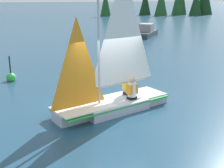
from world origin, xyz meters
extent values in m
plane|color=navy|center=(0.00, 0.00, 0.00)|extent=(260.00, 260.00, 0.00)
cube|color=#B2BCCC|center=(0.00, 0.00, 0.18)|extent=(2.67, 2.22, 0.35)
cube|color=#B2BCCC|center=(-1.48, -0.72, 0.18)|extent=(1.19, 1.09, 0.35)
cube|color=#B2BCCC|center=(1.48, 0.72, 0.18)|extent=(1.37, 1.45, 0.35)
cube|color=green|center=(0.00, 0.00, 0.29)|extent=(4.31, 3.02, 0.05)
cube|color=silver|center=(-1.04, -0.51, 0.37)|extent=(2.25, 1.94, 0.04)
cylinder|color=#B7B7BC|center=(-0.47, -0.23, 2.62)|extent=(0.08, 0.08, 4.54)
cylinder|color=#B7B7BC|center=(0.42, 0.20, 0.93)|extent=(1.82, 0.93, 0.07)
pyramid|color=white|center=(0.42, 0.20, 2.86)|extent=(1.72, 0.87, 3.81)
pyramid|color=orange|center=(-1.19, -0.58, 1.87)|extent=(1.30, 0.67, 2.83)
cube|color=black|center=(1.97, 0.96, 0.12)|extent=(0.09, 0.06, 0.25)
cube|color=black|center=(0.71, 0.04, 0.23)|extent=(0.36, 0.34, 0.45)
cylinder|color=white|center=(0.71, 0.04, 0.71)|extent=(0.40, 0.40, 0.50)
cube|color=orange|center=(0.71, 0.04, 0.73)|extent=(0.42, 0.38, 0.35)
sphere|color=tan|center=(0.71, 0.04, 1.05)|extent=(0.22, 0.22, 0.22)
cube|color=black|center=(0.69, 0.59, 0.23)|extent=(0.36, 0.34, 0.45)
cylinder|color=gray|center=(0.69, 0.59, 0.71)|extent=(0.40, 0.40, 0.50)
cube|color=yellow|center=(0.69, 0.59, 0.73)|extent=(0.42, 0.38, 0.35)
sphere|color=tan|center=(0.69, 0.59, 1.05)|extent=(0.22, 0.22, 0.22)
cylinder|color=red|center=(0.69, 0.59, 1.14)|extent=(0.28, 0.28, 0.06)
cube|color=#333842|center=(6.35, 18.25, 0.23)|extent=(3.25, 4.02, 0.46)
cube|color=gray|center=(6.50, 18.49, 0.81)|extent=(1.70, 1.75, 0.70)
cube|color=black|center=(5.29, 16.52, 0.27)|extent=(0.33, 0.33, 0.55)
cone|color=#1E4C23|center=(6.68, 44.80, 2.21)|extent=(1.91, 1.91, 4.42)
cone|color=#1E4C23|center=(10.11, 44.84, 2.08)|extent=(2.05, 2.05, 4.16)
cone|color=#143319|center=(14.21, 46.40, 2.26)|extent=(2.18, 2.18, 4.52)
cone|color=#1E4C23|center=(16.57, 44.37, 2.45)|extent=(2.33, 2.33, 4.90)
cone|color=#193D1E|center=(23.24, 44.71, 2.41)|extent=(2.24, 2.24, 4.81)
sphere|color=green|center=(-3.98, 4.52, 0.16)|extent=(0.45, 0.45, 0.45)
cylinder|color=black|center=(-3.98, 4.52, 0.74)|extent=(0.06, 0.06, 0.86)
camera|label=1|loc=(-1.75, -10.05, 3.95)|focal=50.00mm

